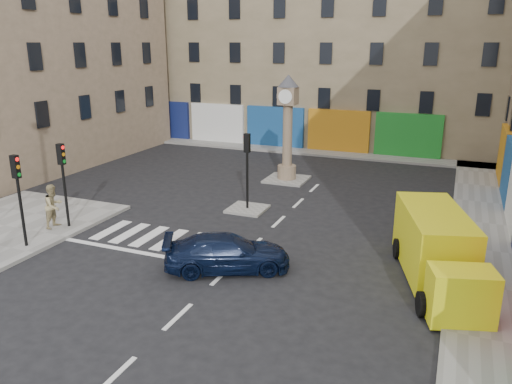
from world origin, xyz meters
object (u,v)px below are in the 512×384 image
Objects in this scene: clock_pillar at (288,121)px; yellow_van at (437,250)px; traffic_light_left_near at (18,186)px; pedestrian_tan at (54,206)px; traffic_light_island at (247,159)px; navy_sedan at (227,253)px; traffic_light_left_far at (63,172)px.

clock_pillar is 14.05m from yellow_van.
traffic_light_left_near is 1.91× the size of pedestrian_tan.
traffic_light_island is at bearing 136.89° from yellow_van.
traffic_light_island reaches higher than navy_sedan.
clock_pillar is at bearing 61.06° from traffic_light_left_far.
traffic_light_left_near is 8.61m from navy_sedan.
yellow_van is (15.32, 0.89, -1.47)m from traffic_light_left_far.
traffic_light_island is 7.02m from navy_sedan.
yellow_van is (7.05, 1.94, 0.50)m from navy_sedan.
pedestrian_tan is (-0.44, 2.10, -1.50)m from traffic_light_left_near.
traffic_light_island is 10.19m from yellow_van.
traffic_light_left_far is (0.00, 2.40, 0.00)m from traffic_light_left_near.
traffic_light_left_far is at bearing -57.86° from pedestrian_tan.
clock_pillar is 1.35× the size of navy_sedan.
traffic_light_left_near reaches higher than traffic_light_island.
navy_sedan is 7.33m from yellow_van.
traffic_light_island is at bearing -51.77° from pedestrian_tan.
clock_pillar is 12.93m from navy_sedan.
traffic_light_left_far is at bearing 90.00° from traffic_light_left_near.
traffic_light_left_far is 1.60m from pedestrian_tan.
clock_pillar is (6.30, 11.40, 0.93)m from traffic_light_left_far.
pedestrian_tan is (-15.76, -1.19, -0.03)m from yellow_van.
traffic_light_left_far is 15.41m from yellow_van.
traffic_light_island is (6.30, 5.40, -0.03)m from traffic_light_left_far.
pedestrian_tan is (-6.74, -5.70, -1.47)m from traffic_light_island.
traffic_light_left_far is 0.61× the size of clock_pillar.
traffic_light_island is 6.07m from clock_pillar.
traffic_light_left_far is 0.82× the size of navy_sedan.
clock_pillar is 0.92× the size of yellow_van.
traffic_light_left_near is 1.00× the size of traffic_light_left_far.
yellow_van is at bearing 12.11° from traffic_light_left_near.
clock_pillar reaches higher than traffic_light_left_near.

